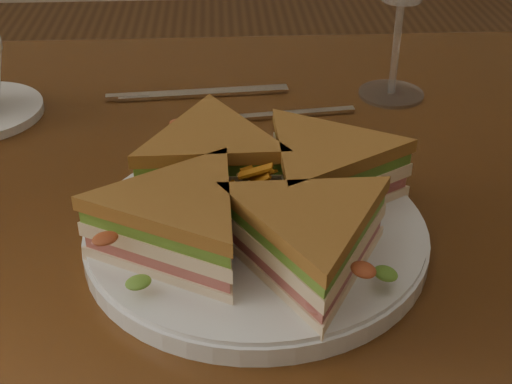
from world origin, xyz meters
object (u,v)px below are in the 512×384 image
plate (256,235)px  sandwich_wedges (256,197)px  knife (192,94)px  table (198,269)px  spoon (234,117)px

plate → sandwich_wedges: bearing=90.0°
knife → sandwich_wedges: bearing=-83.1°
knife → plate: bearing=-83.1°
table → knife: size_ratio=5.57×
plate → sandwich_wedges: 0.04m
table → sandwich_wedges: size_ratio=3.66×
table → sandwich_wedges: sandwich_wedges is taller
sandwich_wedges → spoon: (-0.01, 0.23, -0.04)m
table → spoon: bearing=72.6°
plate → spoon: bearing=92.9°
table → plate: bearing=-59.4°
plate → sandwich_wedges: size_ratio=0.86×
spoon → table: bearing=-113.9°
spoon → plate: bearing=-93.5°
table → plate: plate is taller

